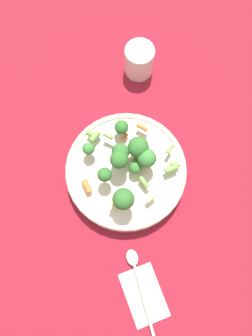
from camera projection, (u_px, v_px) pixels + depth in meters
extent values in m
plane|color=maroon|center=(126.00, 174.00, 0.78)|extent=(3.00, 3.00, 0.00)
cylinder|color=beige|center=(126.00, 172.00, 0.76)|extent=(0.28, 0.28, 0.04)
torus|color=beige|center=(126.00, 170.00, 0.74)|extent=(0.28, 0.28, 0.01)
cylinder|color=#8CB766|center=(143.00, 159.00, 0.74)|extent=(0.01, 0.01, 0.01)
sphere|color=#479342|center=(144.00, 157.00, 0.72)|extent=(0.03, 0.03, 0.03)
cylinder|color=#8CB766|center=(138.00, 151.00, 0.72)|extent=(0.02, 0.02, 0.02)
sphere|color=#33722D|center=(138.00, 147.00, 0.70)|extent=(0.05, 0.05, 0.05)
cylinder|color=#8CB766|center=(136.00, 169.00, 0.73)|extent=(0.01, 0.01, 0.01)
sphere|color=#3D8438|center=(136.00, 167.00, 0.71)|extent=(0.03, 0.03, 0.03)
cylinder|color=#8CB766|center=(120.00, 162.00, 0.71)|extent=(0.01, 0.01, 0.02)
sphere|color=#33722D|center=(120.00, 158.00, 0.69)|extent=(0.04, 0.04, 0.04)
cylinder|color=#8CB766|center=(105.00, 177.00, 0.71)|extent=(0.01, 0.01, 0.02)
sphere|color=#33722D|center=(105.00, 175.00, 0.69)|extent=(0.03, 0.03, 0.03)
cylinder|color=#8CB766|center=(124.00, 201.00, 0.69)|extent=(0.02, 0.02, 0.02)
sphere|color=#33722D|center=(123.00, 199.00, 0.66)|extent=(0.05, 0.05, 0.05)
cylinder|color=#8CB766|center=(122.00, 130.00, 0.75)|extent=(0.01, 0.01, 0.01)
sphere|color=#33722D|center=(122.00, 127.00, 0.73)|extent=(0.03, 0.03, 0.03)
cylinder|color=#8CB766|center=(121.00, 155.00, 0.72)|extent=(0.01, 0.01, 0.02)
sphere|color=#33722D|center=(120.00, 152.00, 0.69)|extent=(0.04, 0.04, 0.04)
cylinder|color=#8CB766|center=(146.00, 161.00, 0.72)|extent=(0.01, 0.01, 0.01)
sphere|color=#3D8438|center=(147.00, 158.00, 0.69)|extent=(0.04, 0.04, 0.04)
cylinder|color=#8CB766|center=(89.00, 152.00, 0.73)|extent=(0.01, 0.01, 0.01)
sphere|color=#3D8438|center=(88.00, 149.00, 0.72)|extent=(0.03, 0.03, 0.03)
cylinder|color=beige|center=(113.00, 204.00, 0.70)|extent=(0.03, 0.01, 0.01)
cylinder|color=#729E4C|center=(144.00, 182.00, 0.72)|extent=(0.02, 0.03, 0.01)
cylinder|color=#729E4C|center=(95.00, 136.00, 0.74)|extent=(0.03, 0.02, 0.01)
cylinder|color=orange|center=(87.00, 186.00, 0.72)|extent=(0.03, 0.03, 0.01)
cylinder|color=orange|center=(142.00, 127.00, 0.74)|extent=(0.01, 0.03, 0.01)
cylinder|color=beige|center=(123.00, 201.00, 0.70)|extent=(0.02, 0.02, 0.01)
cylinder|color=beige|center=(151.00, 198.00, 0.70)|extent=(0.03, 0.02, 0.01)
cylinder|color=#729E4C|center=(139.00, 157.00, 0.73)|extent=(0.02, 0.02, 0.01)
cylinder|color=#729E4C|center=(175.00, 164.00, 0.73)|extent=(0.02, 0.02, 0.01)
cylinder|color=orange|center=(143.00, 164.00, 0.73)|extent=(0.02, 0.03, 0.01)
cylinder|color=#729E4C|center=(108.00, 136.00, 0.73)|extent=(0.01, 0.02, 0.01)
cylinder|color=orange|center=(125.00, 137.00, 0.75)|extent=(0.02, 0.01, 0.01)
cylinder|color=orange|center=(138.00, 164.00, 0.73)|extent=(0.02, 0.03, 0.01)
cylinder|color=#729E4C|center=(171.00, 169.00, 0.72)|extent=(0.03, 0.03, 0.01)
cylinder|color=beige|center=(124.00, 152.00, 0.73)|extent=(0.02, 0.03, 0.01)
cylinder|color=#729E4C|center=(170.00, 149.00, 0.72)|extent=(0.02, 0.01, 0.01)
cylinder|color=#729E4C|center=(92.00, 134.00, 0.74)|extent=(0.01, 0.03, 0.01)
cylinder|color=silver|center=(139.00, 61.00, 0.81)|extent=(0.07, 0.07, 0.08)
torus|color=silver|center=(140.00, 51.00, 0.78)|extent=(0.07, 0.07, 0.01)
cube|color=beige|center=(144.00, 295.00, 0.71)|extent=(0.14, 0.14, 0.01)
cylinder|color=silver|center=(144.00, 301.00, 0.70)|extent=(0.12, 0.10, 0.01)
ellipsoid|color=silver|center=(132.00, 258.00, 0.72)|extent=(0.04, 0.04, 0.01)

